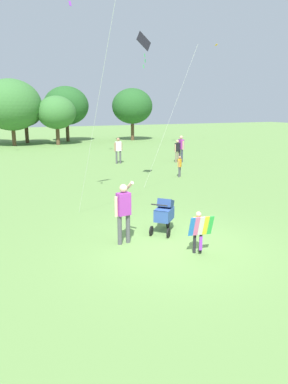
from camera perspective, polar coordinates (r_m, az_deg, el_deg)
name	(u,v)px	position (r m, az deg, el deg)	size (l,w,h in m)	color
ground_plane	(173,245)	(9.75, 4.68, -8.47)	(120.00, 120.00, 0.00)	#668E47
treeline_distant	(38,106)	(37.75, -16.56, 13.02)	(20.79, 7.70, 6.14)	brown
child_with_butterfly_kite	(199,228)	(9.10, 8.71, -5.77)	(0.63, 0.41, 1.09)	#232328
person_adult_flyer	(123,208)	(9.55, -3.30, -2.61)	(0.54, 0.54, 1.72)	#4C4C51
stroller	(164,212)	(10.52, 3.27, -3.28)	(0.98, 0.97, 1.03)	black
kite_orange_delta	(146,49)	(16.06, 0.30, 21.91)	(2.26, 1.47, 6.70)	black
person_red_shirt	(180,165)	(18.95, 5.72, 4.36)	(0.28, 0.27, 1.11)	#4C4C51
person_couple_left	(181,146)	(24.17, 5.92, 7.24)	(0.27, 0.56, 1.76)	#33384C
person_kid_running	(177,149)	(23.96, 5.34, 6.82)	(0.46, 0.29, 1.49)	#7F705B
person_back_turned	(118,148)	(23.39, -4.12, 6.95)	(0.54, 0.24, 1.68)	#4C4C51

